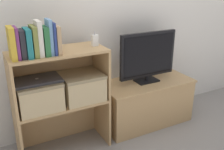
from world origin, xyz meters
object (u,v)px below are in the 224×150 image
Objects in this scene: book_olive at (34,41)px; book_forest at (45,41)px; storage_basket_left at (38,93)px; storage_basket_right at (81,85)px; book_teal at (28,43)px; book_ivory at (39,38)px; tv at (148,56)px; baby_monitor at (95,40)px; book_plum at (17,43)px; book_tan at (57,40)px; book_charcoal at (22,44)px; book_navy at (53,38)px; laptop at (37,80)px; book_mustard at (12,43)px; book_skyblue at (49,37)px; tv_stand at (145,102)px.

book_olive is 0.08m from book_forest.
storage_basket_left is 0.35m from storage_basket_right.
book_teal is 0.57m from storage_basket_right.
tv is at bearing 6.03° from book_ivory.
book_plum is at bearing -173.44° from baby_monitor.
book_teal and book_tan have the same top height.
book_charcoal is (0.03, 0.00, -0.01)m from book_plum.
book_plum is 0.25m from book_navy.
book_plum is 0.34m from laptop.
book_mustard is 0.64m from baby_monitor.
laptop is at bearing 51.62° from book_teal.
laptop is at bearing 180.00° from storage_basket_right.
book_mustard is at bearing -159.73° from laptop.
book_plum is 0.23m from book_skyblue.
laptop is (0.08, 0.05, -0.30)m from book_charcoal.
book_forest reaches higher than storage_basket_right.
book_skyblue is (0.26, 0.00, 0.02)m from book_mustard.
book_tan is at bearing -0.00° from book_charcoal.
book_skyblue is at bearing 0.00° from book_olive.
book_plum is at bearing -154.85° from storage_basket_left.
book_mustard is 0.88× the size of book_skyblue.
baby_monitor is 0.37× the size of storage_basket_right.
book_navy is (0.13, 0.00, 0.01)m from book_olive.
tv_stand is 1.54× the size of tv.
tv_stand is at bearing 6.12° from book_ivory.
baby_monitor reaches higher than tv.
book_charcoal is at bearing -146.76° from laptop.
book_skyblue reaches higher than book_forest.
tv is 4.85× the size of baby_monitor.
baby_monitor is (0.57, 0.07, -0.05)m from book_charcoal.
book_mustard is 1.83× the size of baby_monitor.
book_navy is at bearing 0.00° from book_mustard.
book_tan reaches higher than baby_monitor.
tv is at bearing 5.41° from book_charcoal.
book_teal is 0.93× the size of book_olive.
book_ivory is at bearing -170.28° from storage_basket_right.
tv_stand is 3.63× the size of book_ivory.
book_navy is (0.28, 0.00, 0.01)m from book_mustard.
book_teal reaches higher than laptop.
book_skyblue is at bearing 180.00° from book_tan.
book_olive reaches higher than storage_basket_right.
book_navy is 1.15× the size of book_tan.
tv_stand is 1.39m from book_plum.
tv is 2.90× the size of book_tan.
book_plum is 0.94× the size of book_navy.
book_plum is at bearing 180.00° from book_navy.
laptop reaches higher than storage_basket_left.
book_forest is 0.06m from book_navy.
tv_stand is 3.89× the size of book_navy.
book_plum is 0.03m from book_charcoal.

